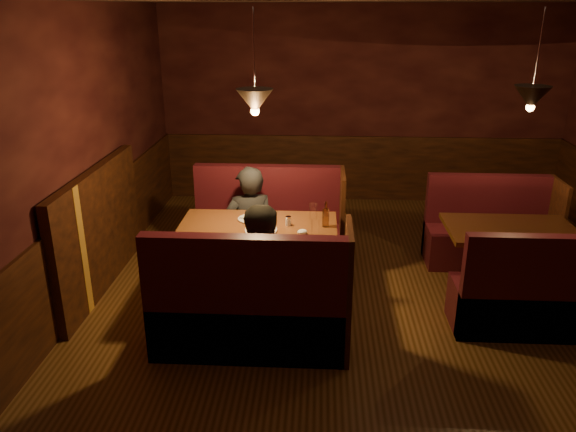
# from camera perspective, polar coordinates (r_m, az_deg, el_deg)

# --- Properties ---
(room) EXTENTS (6.02, 7.02, 2.92)m
(room) POSITION_cam_1_polar(r_m,az_deg,el_deg) (5.32, 6.82, 0.59)
(room) COLOR #4B2D0E
(room) RESTS_ON ground
(main_table) EXTENTS (1.55, 0.94, 1.09)m
(main_table) POSITION_cam_1_polar(r_m,az_deg,el_deg) (5.56, -2.92, -2.92)
(main_table) COLOR #5E3410
(main_table) RESTS_ON ground
(main_bench_far) EXTENTS (1.71, 0.61, 1.16)m
(main_bench_far) POSITION_cam_1_polar(r_m,az_deg,el_deg) (6.47, -1.91, -2.02)
(main_bench_far) COLOR #471217
(main_bench_far) RESTS_ON ground
(main_bench_near) EXTENTS (1.71, 0.61, 1.16)m
(main_bench_near) POSITION_cam_1_polar(r_m,az_deg,el_deg) (4.90, -3.75, -9.95)
(main_bench_near) COLOR #471217
(main_bench_near) RESTS_ON ground
(second_table) EXTENTS (1.30, 0.83, 0.74)m
(second_table) POSITION_cam_1_polar(r_m,az_deg,el_deg) (6.22, 21.57, -2.76)
(second_table) COLOR #5E3410
(second_table) RESTS_ON ground
(second_bench_far) EXTENTS (1.44, 0.54, 1.03)m
(second_bench_far) POSITION_cam_1_polar(r_m,az_deg,el_deg) (6.99, 19.71, -1.89)
(second_bench_far) COLOR #471217
(second_bench_far) RESTS_ON ground
(second_bench_near) EXTENTS (1.44, 0.54, 1.03)m
(second_bench_near) POSITION_cam_1_polar(r_m,az_deg,el_deg) (5.66, 23.90, -7.90)
(second_bench_near) COLOR #471217
(second_bench_near) RESTS_ON ground
(diner_a) EXTENTS (0.67, 0.53, 1.60)m
(diner_a) POSITION_cam_1_polar(r_m,az_deg,el_deg) (6.15, -3.97, 1.00)
(diner_a) COLOR black
(diner_a) RESTS_ON ground
(diner_b) EXTENTS (0.92, 0.81, 1.59)m
(diner_b) POSITION_cam_1_polar(r_m,az_deg,el_deg) (4.98, -2.26, -3.89)
(diner_b) COLOR black
(diner_b) RESTS_ON ground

